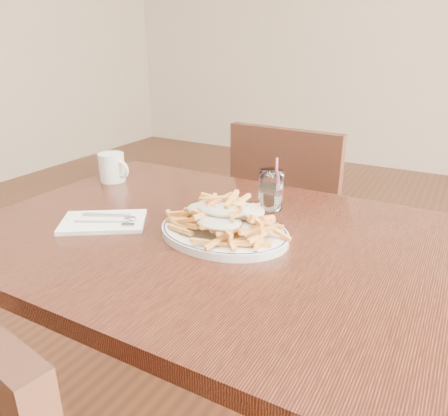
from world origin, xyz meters
The scene contains 8 objects.
table centered at (0.00, 0.00, 0.67)m, with size 1.20×0.80×0.75m.
chair_far centered at (-0.09, 0.68, 0.50)m, with size 0.43×0.43×0.89m.
fries_plate centered at (0.00, -0.01, 0.76)m, with size 0.33×0.30×0.02m.
loaded_fries centered at (0.00, -0.01, 0.81)m, with size 0.27×0.23×0.07m.
napkin centered at (-0.29, -0.09, 0.75)m, with size 0.20×0.13×0.01m, color white.
cutlery centered at (-0.29, -0.08, 0.76)m, with size 0.15×0.13×0.01m.
water_glass centered at (0.02, 0.21, 0.80)m, with size 0.06×0.06×0.14m.
coffee_mug centered at (-0.51, 0.18, 0.79)m, with size 0.11×0.08×0.09m.
Camera 1 is at (0.44, -0.79, 1.17)m, focal length 35.00 mm.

